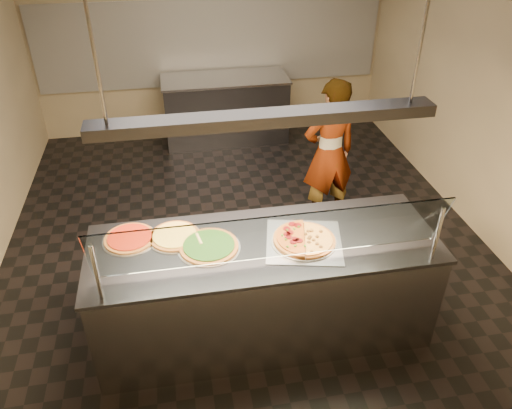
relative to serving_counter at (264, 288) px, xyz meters
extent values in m
cube|color=black|center=(0.06, 1.24, -0.48)|extent=(5.00, 6.00, 0.02)
cube|color=tan|center=(0.06, 4.25, 1.03)|extent=(5.00, 0.02, 3.00)
cube|color=tan|center=(0.06, -1.77, 1.03)|extent=(5.00, 0.02, 3.00)
cube|color=tan|center=(2.57, 1.24, 1.03)|extent=(0.02, 6.00, 3.00)
cube|color=silver|center=(0.06, 4.22, 0.83)|extent=(4.90, 0.02, 1.20)
cube|color=#B7B7BC|center=(0.00, 0.00, -0.02)|extent=(2.64, 0.90, 0.90)
cube|color=#38383D|center=(0.00, 0.00, 0.45)|extent=(2.68, 0.94, 0.03)
cylinder|color=#B7B7BC|center=(-1.17, -0.40, 0.68)|extent=(0.03, 0.03, 0.44)
cylinder|color=#B7B7BC|center=(1.17, -0.40, 0.68)|extent=(0.03, 0.03, 0.44)
cube|color=white|center=(0.00, -0.34, 0.76)|extent=(2.44, 0.18, 0.47)
cube|color=silver|center=(0.30, -0.04, 0.47)|extent=(0.68, 0.68, 0.01)
cylinder|color=silver|center=(0.30, -0.04, 0.47)|extent=(0.50, 0.50, 0.01)
cylinder|color=#4C0708|center=(0.29, 0.11, 0.52)|extent=(0.06, 0.06, 0.01)
cylinder|color=#4C0708|center=(0.25, 0.13, 0.52)|extent=(0.06, 0.06, 0.01)
cylinder|color=#4C0708|center=(0.19, 0.08, 0.52)|extent=(0.06, 0.06, 0.01)
cylinder|color=#4C0708|center=(0.20, 0.03, 0.52)|extent=(0.06, 0.06, 0.01)
cylinder|color=#4C0708|center=(0.18, 0.01, 0.52)|extent=(0.06, 0.06, 0.01)
cylinder|color=#4C0708|center=(0.18, -0.03, 0.52)|extent=(0.06, 0.06, 0.01)
cylinder|color=#4C0708|center=(0.23, -0.07, 0.52)|extent=(0.06, 0.06, 0.01)
cylinder|color=#4C0708|center=(0.20, -0.09, 0.52)|extent=(0.06, 0.06, 0.01)
cylinder|color=#4C0708|center=(0.25, -0.09, 0.52)|extent=(0.06, 0.06, 0.01)
cube|color=#19590F|center=(0.29, 0.08, 0.52)|extent=(0.02, 0.01, 0.01)
cube|color=#19590F|center=(0.25, 0.06, 0.52)|extent=(0.02, 0.02, 0.01)
cube|color=#19590F|center=(0.19, 0.06, 0.52)|extent=(0.01, 0.02, 0.01)
cube|color=#19590F|center=(0.14, 0.00, 0.52)|extent=(0.02, 0.02, 0.01)
cube|color=#19590F|center=(0.15, -0.06, 0.52)|extent=(0.01, 0.02, 0.01)
cube|color=#19590F|center=(0.15, -0.14, 0.52)|extent=(0.02, 0.02, 0.01)
cube|color=#19590F|center=(0.20, -0.14, 0.52)|extent=(0.02, 0.02, 0.01)
cube|color=#19590F|center=(0.27, -0.16, 0.52)|extent=(0.01, 0.02, 0.01)
sphere|color=#513014|center=(0.31, -0.22, 0.50)|extent=(0.03, 0.03, 0.03)
sphere|color=#513014|center=(0.32, -0.10, 0.50)|extent=(0.03, 0.03, 0.03)
sphere|color=#513014|center=(0.39, -0.17, 0.50)|extent=(0.03, 0.03, 0.03)
sphere|color=#513014|center=(0.38, -0.13, 0.50)|extent=(0.03, 0.03, 0.03)
sphere|color=#513014|center=(0.36, -0.08, 0.50)|extent=(0.03, 0.03, 0.03)
sphere|color=#513014|center=(0.33, -0.05, 0.50)|extent=(0.03, 0.03, 0.03)
sphere|color=#513014|center=(0.40, -0.04, 0.50)|extent=(0.03, 0.03, 0.03)
sphere|color=#513014|center=(0.35, -0.03, 0.50)|extent=(0.03, 0.03, 0.03)
sphere|color=#513014|center=(0.45, 0.02, 0.50)|extent=(0.03, 0.03, 0.03)
sphere|color=#513014|center=(0.38, 0.04, 0.50)|extent=(0.03, 0.03, 0.03)
sphere|color=#513014|center=(0.35, 0.04, 0.50)|extent=(0.03, 0.03, 0.03)
sphere|color=#513014|center=(0.32, 0.01, 0.50)|extent=(0.03, 0.03, 0.03)
sphere|color=#513014|center=(0.33, 0.13, 0.50)|extent=(0.03, 0.03, 0.03)
cylinder|color=silver|center=(-0.42, 0.02, 0.47)|extent=(0.48, 0.48, 0.01)
cylinder|color=brown|center=(-0.42, 0.02, 0.48)|extent=(0.45, 0.45, 0.02)
cylinder|color=black|center=(-0.42, 0.02, 0.49)|extent=(0.39, 0.39, 0.01)
cylinder|color=silver|center=(-0.67, 0.19, 0.47)|extent=(0.42, 0.42, 0.01)
cylinder|color=brown|center=(-0.67, 0.19, 0.48)|extent=(0.39, 0.39, 0.02)
cylinder|color=#E5C14C|center=(-0.67, 0.19, 0.49)|extent=(0.33, 0.33, 0.01)
cylinder|color=silver|center=(-1.01, 0.23, 0.47)|extent=(0.42, 0.42, 0.01)
cylinder|color=brown|center=(-1.01, 0.23, 0.48)|extent=(0.39, 0.39, 0.02)
cylinder|color=maroon|center=(-1.01, 0.23, 0.49)|extent=(0.34, 0.34, 0.01)
cube|color=#B7B7BC|center=(-0.38, 0.01, 0.49)|extent=(0.15, 0.13, 0.00)
cylinder|color=tan|center=(-0.49, 0.10, 0.49)|extent=(0.05, 0.14, 0.02)
cube|color=#38383D|center=(0.18, 3.79, -0.02)|extent=(1.73, 0.70, 0.90)
cube|color=#B7B7BC|center=(0.18, 3.79, 0.45)|extent=(1.77, 0.74, 0.03)
imported|color=#27252C|center=(1.00, 1.53, 0.35)|extent=(0.66, 0.49, 1.64)
cube|color=#38383D|center=(0.00, 0.00, 1.48)|extent=(2.30, 0.18, 0.08)
cylinder|color=#B7B7BC|center=(-1.00, 0.00, 2.03)|extent=(0.02, 0.02, 1.01)
cylinder|color=#B7B7BC|center=(1.00, 0.00, 2.03)|extent=(0.02, 0.02, 1.01)
camera|label=1|loc=(-0.60, -2.96, 2.79)|focal=35.00mm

